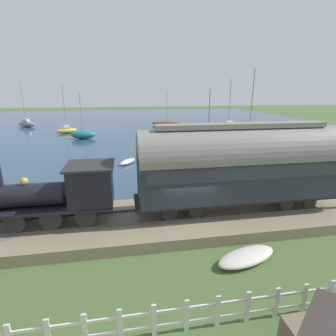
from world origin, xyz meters
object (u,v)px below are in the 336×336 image
(sailboat_blue, at_px, (228,128))
(sailboat_navy, at_px, (207,155))
(beached_dinghy, at_px, (247,257))
(sailboat_red, at_px, (248,143))
(sailboat_teal, at_px, (83,134))
(sailboat_gray, at_px, (27,124))
(steam_locomotive, at_px, (64,191))
(passenger_coach, at_px, (240,164))
(sailboat_yellow, at_px, (67,130))
(rowboat_mid_harbor, at_px, (128,162))
(sailboat_brown, at_px, (167,123))

(sailboat_blue, bearing_deg, sailboat_navy, 127.99)
(beached_dinghy, bearing_deg, sailboat_red, -26.25)
(sailboat_teal, relative_size, beached_dinghy, 2.10)
(sailboat_navy, distance_m, beached_dinghy, 16.01)
(sailboat_gray, height_order, beached_dinghy, sailboat_gray)
(steam_locomotive, xyz_separation_m, passenger_coach, (-0.00, -8.79, 0.92))
(sailboat_teal, bearing_deg, sailboat_navy, -133.28)
(sailboat_yellow, xyz_separation_m, sailboat_gray, (9.22, 9.05, 0.07))
(sailboat_navy, distance_m, rowboat_mid_harbor, 7.89)
(passenger_coach, height_order, sailboat_blue, sailboat_blue)
(sailboat_brown, distance_m, sailboat_red, 23.52)
(sailboat_blue, distance_m, sailboat_gray, 37.55)
(sailboat_blue, xyz_separation_m, sailboat_yellow, (4.26, 26.00, -0.27))
(sailboat_blue, bearing_deg, sailboat_red, 146.62)
(passenger_coach, xyz_separation_m, sailboat_brown, (39.79, -2.84, -2.71))
(steam_locomotive, xyz_separation_m, sailboat_teal, (26.98, 2.83, -1.62))
(sailboat_gray, relative_size, sailboat_red, 0.83)
(sailboat_yellow, bearing_deg, passenger_coach, -177.81)
(sailboat_teal, xyz_separation_m, sailboat_gray, (14.81, 12.37, -0.01))
(sailboat_yellow, xyz_separation_m, sailboat_teal, (-5.59, -3.32, 0.07))
(beached_dinghy, bearing_deg, sailboat_yellow, 20.95)
(sailboat_teal, bearing_deg, sailboat_brown, -44.67)
(sailboat_navy, height_order, sailboat_red, sailboat_red)
(sailboat_navy, relative_size, sailboat_brown, 1.04)
(sailboat_teal, relative_size, rowboat_mid_harbor, 2.76)
(sailboat_gray, xyz_separation_m, beached_dinghy, (-45.39, -22.90, -0.41))
(beached_dinghy, bearing_deg, steam_locomotive, 64.96)
(sailboat_blue, bearing_deg, sailboat_teal, 69.74)
(sailboat_blue, bearing_deg, steam_locomotive, 121.34)
(sailboat_red, bearing_deg, passenger_coach, 150.27)
(steam_locomotive, xyz_separation_m, sailboat_brown, (39.79, -11.62, -1.79))
(sailboat_red, xyz_separation_m, beached_dinghy, (-20.73, 10.22, -0.41))
(steam_locomotive, height_order, beached_dinghy, steam_locomotive)
(sailboat_blue, distance_m, sailboat_yellow, 26.35)
(steam_locomotive, distance_m, beached_dinghy, 8.75)
(sailboat_red, bearing_deg, rowboat_mid_harbor, 106.46)
(passenger_coach, distance_m, sailboat_red, 19.58)
(sailboat_brown, bearing_deg, sailboat_gray, 89.84)
(rowboat_mid_harbor, height_order, beached_dinghy, rowboat_mid_harbor)
(sailboat_red, height_order, beached_dinghy, sailboat_red)
(beached_dinghy, bearing_deg, sailboat_blue, -20.84)
(passenger_coach, distance_m, rowboat_mid_harbor, 13.84)
(steam_locomotive, relative_size, passenger_coach, 0.57)
(sailboat_blue, height_order, sailboat_brown, sailboat_blue)
(sailboat_teal, distance_m, sailboat_gray, 19.30)
(sailboat_red, bearing_deg, sailboat_navy, 124.86)
(steam_locomotive, distance_m, sailboat_gray, 44.50)
(sailboat_brown, bearing_deg, sailboat_blue, -140.23)
(passenger_coach, bearing_deg, sailboat_navy, -10.71)
(sailboat_gray, bearing_deg, sailboat_yellow, -102.31)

